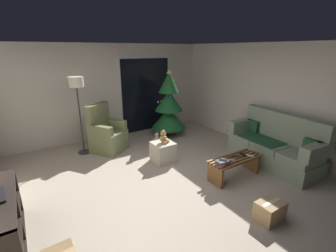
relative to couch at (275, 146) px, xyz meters
name	(u,v)px	position (x,y,z in m)	size (l,w,h in m)	color
ground_plane	(170,184)	(-2.32, 0.50, -0.40)	(7.00, 7.00, 0.00)	#B2A38E
wall_back	(109,92)	(-2.32, 3.56, 0.85)	(5.72, 0.12, 2.50)	beige
wall_right	(275,99)	(0.54, 0.50, 0.85)	(0.12, 6.00, 2.50)	beige
patio_door_frame	(146,94)	(-1.23, 3.49, 0.70)	(1.60, 0.02, 2.20)	silver
patio_door_glass	(146,95)	(-1.23, 3.47, 0.65)	(1.50, 0.02, 2.10)	black
couch	(275,146)	(0.00, 0.00, 0.00)	(0.89, 1.98, 1.08)	gray
coffee_table	(235,164)	(-1.15, 0.04, -0.13)	(1.10, 0.40, 0.40)	brown
remote_graphite	(235,156)	(-1.11, 0.09, 0.01)	(0.04, 0.16, 0.02)	#333338
remote_black	(243,155)	(-0.94, 0.04, 0.01)	(0.04, 0.16, 0.02)	black
remote_silver	(231,160)	(-1.32, 0.00, 0.01)	(0.04, 0.16, 0.02)	#ADADB2
remote_white	(250,156)	(-0.87, -0.05, 0.01)	(0.04, 0.16, 0.02)	silver
book_stack	(223,163)	(-1.56, -0.03, 0.04)	(0.25, 0.20, 0.08)	#4C4C51
cell_phone	(223,160)	(-1.55, -0.03, 0.09)	(0.07, 0.14, 0.01)	black
christmas_tree	(169,107)	(-0.92, 2.71, 0.42)	(0.96, 0.96, 1.85)	#4C1E19
armchair	(107,135)	(-2.78, 2.59, 0.00)	(0.95, 0.95, 1.13)	olive
floor_lamp	(77,90)	(-3.29, 2.75, 1.11)	(0.32, 0.32, 1.78)	#2D2D30
ottoman	(163,152)	(-1.95, 1.34, -0.18)	(0.44, 0.44, 0.44)	beige
teddy_bear_honey	(163,138)	(-1.95, 1.33, 0.16)	(0.21, 0.22, 0.29)	tan
teddy_bear_cream_by_tree	(157,138)	(-1.52, 2.39, -0.28)	(0.21, 0.21, 0.29)	beige
cardboard_box_taped_mid_floor	(270,211)	(-1.63, -1.07, -0.26)	(0.40, 0.29, 0.29)	tan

